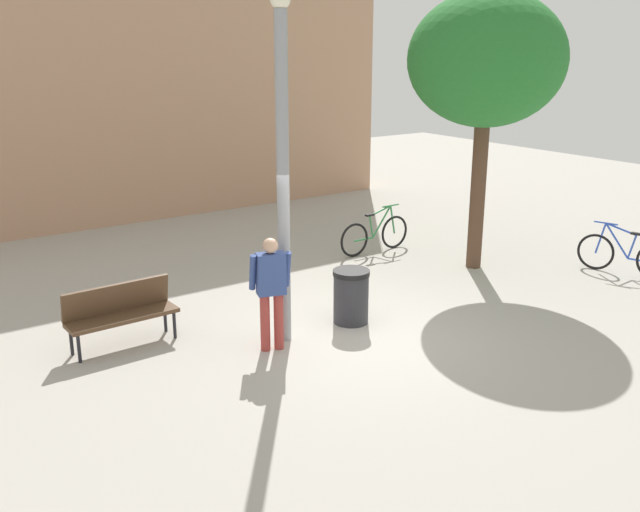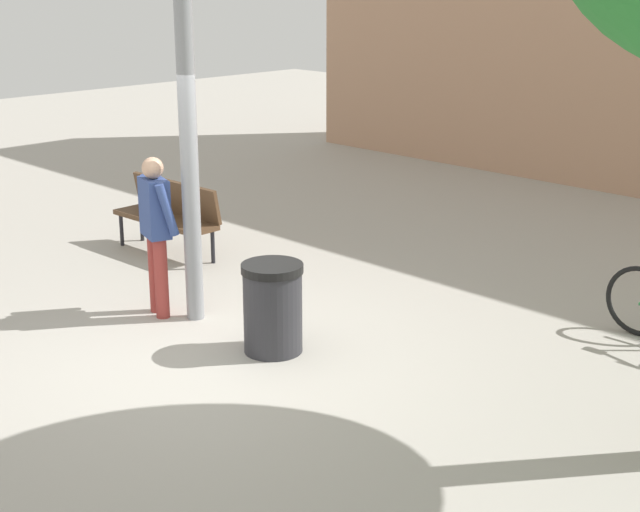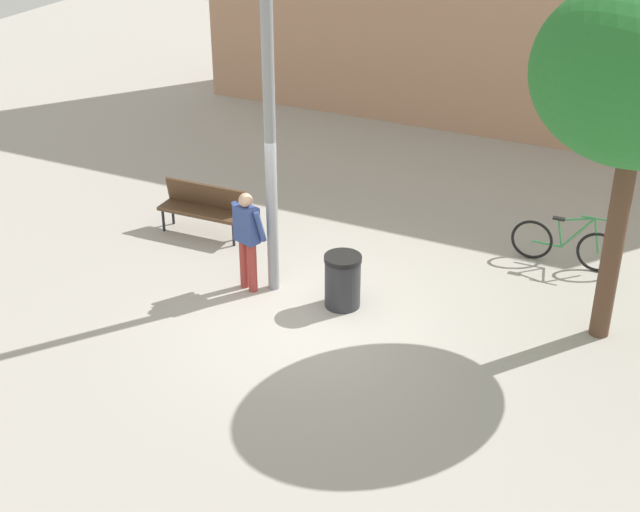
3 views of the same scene
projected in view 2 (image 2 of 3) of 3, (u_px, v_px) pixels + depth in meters
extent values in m
plane|color=#A8A399|center=(214.00, 360.00, 8.75)|extent=(36.00, 36.00, 0.00)
cylinder|color=gray|center=(186.00, 90.00, 9.10)|extent=(0.18, 0.18, 4.69)
cylinder|color=#9E3833|center=(155.00, 273.00, 9.85)|extent=(0.14, 0.14, 0.85)
cylinder|color=#9E3833|center=(161.00, 278.00, 9.68)|extent=(0.14, 0.14, 0.85)
cube|color=#334784|center=(155.00, 208.00, 9.55)|extent=(0.45, 0.33, 0.60)
sphere|color=tan|center=(153.00, 168.00, 9.43)|extent=(0.22, 0.22, 0.22)
cylinder|color=#334784|center=(152.00, 199.00, 9.78)|extent=(0.16, 0.25, 0.55)
cylinder|color=#334784|center=(167.00, 210.00, 9.35)|extent=(0.16, 0.25, 0.55)
cube|color=#513823|center=(165.00, 220.00, 11.81)|extent=(1.61, 0.49, 0.06)
cube|color=#513823|center=(176.00, 198.00, 11.87)|extent=(1.60, 0.18, 0.44)
cylinder|color=black|center=(192.00, 252.00, 11.30)|extent=(0.05, 0.05, 0.42)
cylinder|color=black|center=(122.00, 230.00, 12.24)|extent=(0.05, 0.05, 0.42)
cylinder|color=black|center=(213.00, 247.00, 11.52)|extent=(0.05, 0.05, 0.42)
cylinder|color=black|center=(142.00, 225.00, 12.46)|extent=(0.05, 0.05, 0.42)
torus|color=black|center=(639.00, 301.00, 9.23)|extent=(0.71, 0.06, 0.71)
cylinder|color=#2D2D33|center=(273.00, 312.00, 8.84)|extent=(0.55, 0.55, 0.78)
cylinder|color=black|center=(272.00, 268.00, 8.71)|extent=(0.58, 0.58, 0.08)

